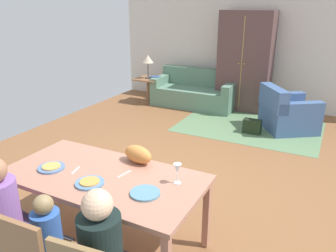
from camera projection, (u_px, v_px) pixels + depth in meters
name	position (u px, v px, depth m)	size (l,w,h in m)	color
ground_plane	(197.00, 162.00, 5.02)	(6.60, 6.53, 0.02)	brown
back_wall	(257.00, 46.00, 7.31)	(6.60, 0.10, 2.70)	silver
dining_table	(103.00, 182.00, 3.06)	(1.85, 0.94, 0.76)	#AB735D
plate_near_man	(51.00, 168.00, 3.15)	(0.25, 0.25, 0.02)	#5575A3
pizza_near_man	(51.00, 166.00, 3.15)	(0.17, 0.17, 0.01)	#E1A04C
plate_near_child	(90.00, 183.00, 2.88)	(0.25, 0.25, 0.02)	#557FAA
pizza_near_child	(90.00, 181.00, 2.88)	(0.17, 0.17, 0.01)	gold
plate_near_woman	(145.00, 193.00, 2.73)	(0.25, 0.25, 0.02)	teal
wine_glass	(177.00, 169.00, 2.85)	(0.07, 0.07, 0.19)	silver
fork	(75.00, 170.00, 3.11)	(0.02, 0.15, 0.01)	silver
knife	(124.00, 174.00, 3.05)	(0.01, 0.17, 0.01)	silver
person_man	(8.00, 221.00, 2.79)	(0.31, 0.41, 1.11)	#352D50
person_child	(53.00, 249.00, 2.60)	(0.22, 0.29, 0.92)	#393F4D
cat	(138.00, 154.00, 3.25)	(0.32, 0.16, 0.17)	#CF813D
area_rug	(249.00, 127.00, 6.39)	(2.60, 1.80, 0.01)	#5C7D56
couch	(195.00, 93.00, 7.64)	(1.87, 0.86, 0.82)	slate
armchair	(287.00, 113.00, 6.15)	(1.19, 1.19, 0.82)	#3F5C8C
armoire	(245.00, 62.00, 7.15)	(1.10, 0.59, 2.10)	brown
side_table	(148.00, 87.00, 7.87)	(0.56, 0.56, 0.58)	#8A5E3E
table_lamp	(148.00, 60.00, 7.65)	(0.26, 0.26, 0.54)	#463D41
book_lower	(156.00, 78.00, 7.71)	(0.22, 0.16, 0.03)	maroon
book_upper	(155.00, 77.00, 7.73)	(0.22, 0.16, 0.03)	#35508A
handbag	(252.00, 126.00, 6.04)	(0.32, 0.16, 0.26)	black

